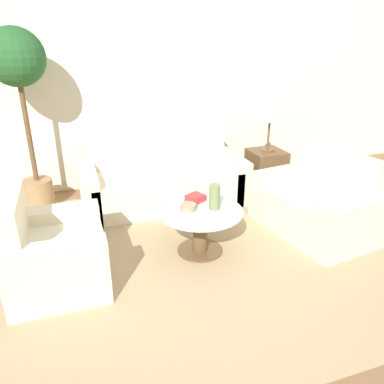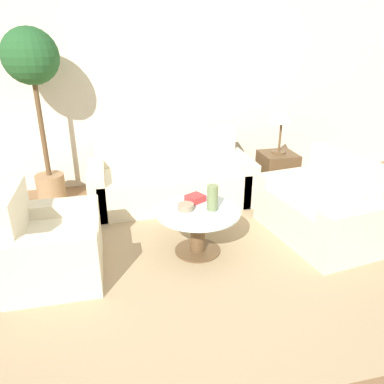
% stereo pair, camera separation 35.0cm
% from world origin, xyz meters
% --- Properties ---
extents(ground_plane, '(14.00, 14.00, 0.00)m').
position_xyz_m(ground_plane, '(0.00, 0.00, 0.00)').
color(ground_plane, brown).
extents(wall_back, '(10.00, 0.06, 2.60)m').
position_xyz_m(wall_back, '(0.00, 2.78, 1.30)').
color(wall_back, beige).
rests_on(wall_back, ground_plane).
extents(rug, '(3.68, 3.48, 0.01)m').
position_xyz_m(rug, '(0.09, 0.64, 0.00)').
color(rug, tan).
rests_on(rug, ground_plane).
extents(sofa_main, '(2.06, 0.86, 0.90)m').
position_xyz_m(sofa_main, '(0.05, 1.96, 0.29)').
color(sofa_main, beige).
rests_on(sofa_main, ground_plane).
extents(armchair, '(0.80, 0.91, 0.86)m').
position_xyz_m(armchair, '(-1.31, 0.55, 0.29)').
color(armchair, beige).
rests_on(armchair, ground_plane).
extents(loveseat, '(1.00, 1.38, 0.88)m').
position_xyz_m(loveseat, '(1.50, 0.66, 0.29)').
color(loveseat, beige).
rests_on(loveseat, ground_plane).
extents(coffee_table, '(0.83, 0.83, 0.46)m').
position_xyz_m(coffee_table, '(0.09, 0.64, 0.30)').
color(coffee_table, brown).
rests_on(coffee_table, ground_plane).
extents(side_table, '(0.45, 0.45, 0.58)m').
position_xyz_m(side_table, '(1.49, 1.85, 0.29)').
color(side_table, brown).
rests_on(side_table, ground_plane).
extents(table_lamp, '(0.31, 0.31, 0.65)m').
position_xyz_m(table_lamp, '(1.49, 1.85, 1.09)').
color(table_lamp, brown).
rests_on(table_lamp, side_table).
extents(potted_plant, '(0.64, 0.64, 2.13)m').
position_xyz_m(potted_plant, '(-1.47, 2.26, 1.54)').
color(potted_plant, '#93704C').
rests_on(potted_plant, ground_plane).
extents(vase, '(0.11, 0.11, 0.25)m').
position_xyz_m(vase, '(0.23, 0.63, 0.58)').
color(vase, '#6B7A4C').
rests_on(vase, coffee_table).
extents(bowl, '(0.16, 0.16, 0.06)m').
position_xyz_m(bowl, '(-0.02, 0.69, 0.49)').
color(bowl, gray).
rests_on(bowl, coffee_table).
extents(book_stack, '(0.22, 0.22, 0.07)m').
position_xyz_m(book_stack, '(0.12, 0.86, 0.49)').
color(book_stack, '#BC3333').
rests_on(book_stack, coffee_table).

